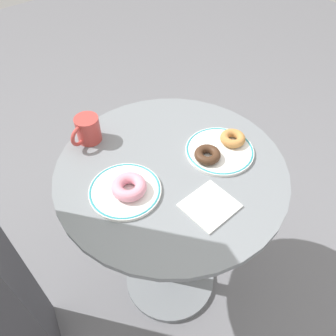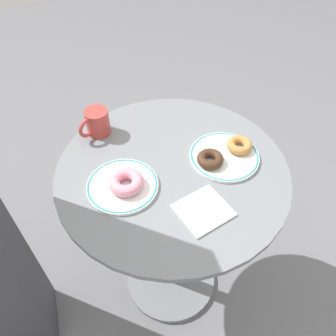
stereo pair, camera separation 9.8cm
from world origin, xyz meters
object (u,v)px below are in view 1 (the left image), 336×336
at_px(cafe_table, 171,217).
at_px(donut_old_fashioned, 233,138).
at_px(coffee_mug, 87,130).
at_px(plate_right, 220,151).
at_px(donut_chocolate, 207,155).
at_px(plate_left, 125,190).
at_px(paper_napkin, 210,206).
at_px(donut_pink_frosted, 128,186).

height_order(cafe_table, donut_old_fashioned, donut_old_fashioned).
height_order(donut_old_fashioned, coffee_mug, coffee_mug).
distance_m(plate_right, donut_chocolate, 0.06).
height_order(plate_left, plate_right, same).
height_order(plate_right, donut_chocolate, donut_chocolate).
bearing_deg(paper_napkin, cafe_table, 85.81).
xyz_separation_m(donut_pink_frosted, paper_napkin, (0.14, -0.18, -0.03)).
relative_size(donut_old_fashioned, paper_napkin, 0.60).
xyz_separation_m(plate_left, coffee_mug, (0.04, 0.25, 0.04)).
xyz_separation_m(cafe_table, paper_napkin, (-0.01, -0.18, 0.26)).
distance_m(plate_left, donut_pink_frosted, 0.02).
bearing_deg(coffee_mug, paper_napkin, -75.92).
relative_size(plate_right, paper_napkin, 1.61).
bearing_deg(plate_left, cafe_table, -4.36).
height_order(paper_napkin, coffee_mug, coffee_mug).
height_order(plate_left, paper_napkin, plate_left).
xyz_separation_m(donut_pink_frosted, coffee_mug, (0.03, 0.26, 0.02)).
relative_size(donut_pink_frosted, donut_old_fashioned, 1.24).
bearing_deg(paper_napkin, donut_chocolate, 48.02).
bearing_deg(cafe_table, donut_pink_frosted, 178.33).
bearing_deg(paper_napkin, coffee_mug, 104.08).
bearing_deg(donut_chocolate, plate_left, 167.22).
bearing_deg(donut_old_fashioned, plate_left, 171.13).
bearing_deg(donut_pink_frosted, plate_left, 132.65).
bearing_deg(donut_chocolate, donut_pink_frosted, 168.53).
bearing_deg(donut_pink_frosted, cafe_table, -1.67).
bearing_deg(donut_pink_frosted, paper_napkin, -52.38).
relative_size(cafe_table, paper_napkin, 5.72).
relative_size(cafe_table, donut_pink_frosted, 7.68).
height_order(donut_pink_frosted, coffee_mug, coffee_mug).
xyz_separation_m(plate_right, paper_napkin, (-0.17, -0.13, -0.00)).
xyz_separation_m(donut_chocolate, coffee_mug, (-0.23, 0.31, 0.02)).
distance_m(donut_pink_frosted, donut_old_fashioned, 0.37).
bearing_deg(donut_old_fashioned, paper_napkin, -150.37).
relative_size(cafe_table, coffee_mug, 6.73).
distance_m(plate_left, plate_right, 0.33).
relative_size(plate_left, donut_pink_frosted, 2.07).
xyz_separation_m(cafe_table, donut_old_fashioned, (0.22, -0.05, 0.29)).
height_order(donut_pink_frosted, donut_old_fashioned, donut_pink_frosted).
height_order(cafe_table, plate_left, plate_left).
distance_m(plate_left, paper_napkin, 0.24).
distance_m(donut_old_fashioned, donut_chocolate, 0.11).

